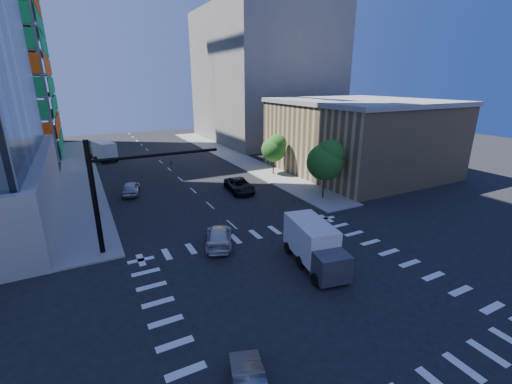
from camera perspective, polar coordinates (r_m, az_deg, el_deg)
ground at (r=23.93m, az=8.07°, el=-15.64°), size 160.00×160.00×0.00m
road_markings at (r=23.92m, az=8.07°, el=-15.63°), size 20.00×20.00×0.01m
sidewalk_ne at (r=62.45m, az=-3.90°, el=5.96°), size 5.00×60.00×0.15m
sidewalk_nw at (r=57.46m, az=-27.37°, el=2.86°), size 5.00×60.00×0.15m
commercial_building at (r=53.56m, az=16.68°, el=8.91°), size 20.50×22.50×10.60m
bg_building_ne at (r=80.93m, az=1.25°, el=18.70°), size 24.00×30.00×28.00m
signal_mast_nw at (r=28.57m, az=-22.56°, el=1.01°), size 10.20×0.40×9.00m
tree_south at (r=39.60m, az=11.68°, el=5.32°), size 4.16×4.16×6.82m
tree_north at (r=49.55m, az=3.13°, el=7.38°), size 3.54×3.52×5.78m
car_nb_far at (r=42.46m, az=-2.76°, el=1.12°), size 3.28×6.04×1.61m
car_sb_near at (r=29.10m, az=-6.20°, el=-7.38°), size 3.91×5.55×1.49m
car_sb_mid at (r=44.13m, az=-20.12°, el=0.64°), size 2.93×4.95×1.58m
box_truck_near at (r=25.84m, az=9.98°, el=-9.40°), size 3.62×6.42×3.18m
box_truck_far at (r=64.96m, az=-24.20°, el=6.12°), size 4.20×6.71×3.27m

